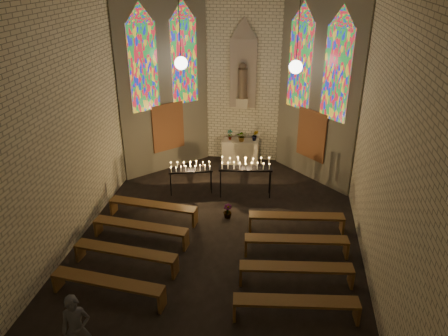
{
  "coord_description": "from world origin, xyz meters",
  "views": [
    {
      "loc": [
        1.74,
        -10.19,
        7.32
      ],
      "look_at": [
        0.05,
        0.86,
        1.98
      ],
      "focal_mm": 35.0,
      "sensor_mm": 36.0,
      "label": 1
    }
  ],
  "objects": [
    {
      "name": "pew_right_3",
      "position": [
        2.2,
        -2.61,
        0.44
      ],
      "size": [
        2.82,
        0.7,
        0.54
      ],
      "rotation": [
        0.0,
        0.0,
        0.11
      ],
      "color": "brown",
      "rests_on": "ground"
    },
    {
      "name": "votive_stand_right",
      "position": [
        0.46,
        2.91,
        1.12
      ],
      "size": [
        1.82,
        0.65,
        1.31
      ],
      "rotation": [
        0.0,
        0.0,
        0.13
      ],
      "color": "black",
      "rests_on": "ground"
    },
    {
      "name": "pew_left_2",
      "position": [
        -2.2,
        -1.41,
        0.44
      ],
      "size": [
        2.82,
        0.7,
        0.54
      ],
      "rotation": [
        0.0,
        0.0,
        -0.11
      ],
      "color": "brown",
      "rests_on": "ground"
    },
    {
      "name": "pew_right_0",
      "position": [
        2.2,
        0.99,
        0.44
      ],
      "size": [
        2.82,
        0.7,
        0.54
      ],
      "rotation": [
        0.0,
        0.0,
        0.11
      ],
      "color": "brown",
      "rests_on": "ground"
    },
    {
      "name": "floor",
      "position": [
        0.0,
        0.0,
        0.0
      ],
      "size": [
        12.0,
        12.0,
        0.0
      ],
      "primitive_type": "plane",
      "color": "black",
      "rests_on": "ground"
    },
    {
      "name": "flower_vase_right",
      "position": [
        0.55,
        5.51,
        1.22
      ],
      "size": [
        0.24,
        0.2,
        0.43
      ],
      "primitive_type": "imported",
      "rotation": [
        0.0,
        0.0,
        0.02
      ],
      "color": "#4C723F",
      "rests_on": "altar"
    },
    {
      "name": "flower_vase_left",
      "position": [
        -0.42,
        5.46,
        1.21
      ],
      "size": [
        0.25,
        0.2,
        0.41
      ],
      "primitive_type": "imported",
      "rotation": [
        0.0,
        0.0,
        -0.25
      ],
      "color": "#4C723F",
      "rests_on": "altar"
    },
    {
      "name": "pew_right_2",
      "position": [
        2.2,
        -1.41,
        0.44
      ],
      "size": [
        2.82,
        0.7,
        0.54
      ],
      "rotation": [
        0.0,
        0.0,
        0.11
      ],
      "color": "brown",
      "rests_on": "ground"
    },
    {
      "name": "pew_left_3",
      "position": [
        -2.2,
        -2.61,
        0.44
      ],
      "size": [
        2.82,
        0.7,
        0.54
      ],
      "rotation": [
        0.0,
        0.0,
        -0.11
      ],
      "color": "brown",
      "rests_on": "ground"
    },
    {
      "name": "flower_vase_center",
      "position": [
        0.06,
        5.36,
        1.21
      ],
      "size": [
        0.39,
        0.34,
        0.42
      ],
      "primitive_type": "imported",
      "rotation": [
        0.0,
        0.0,
        0.02
      ],
      "color": "#4C723F",
      "rests_on": "altar"
    },
    {
      "name": "pew_left_1",
      "position": [
        -2.2,
        -0.21,
        0.44
      ],
      "size": [
        2.82,
        0.7,
        0.54
      ],
      "rotation": [
        0.0,
        0.0,
        -0.11
      ],
      "color": "brown",
      "rests_on": "ground"
    },
    {
      "name": "room",
      "position": [
        -0.0,
        3.37,
        3.72
      ],
      "size": [
        8.22,
        12.43,
        7.0
      ],
      "color": "beige",
      "rests_on": "ground"
    },
    {
      "name": "aisle_flower_pot",
      "position": [
        0.08,
        1.4,
        0.23
      ],
      "size": [
        0.29,
        0.29,
        0.46
      ],
      "primitive_type": "imported",
      "rotation": [
        0.0,
        0.0,
        0.14
      ],
      "color": "#4C723F",
      "rests_on": "ground"
    },
    {
      "name": "altar",
      "position": [
        0.0,
        5.45,
        0.5
      ],
      "size": [
        1.4,
        0.6,
        1.0
      ],
      "primitive_type": "cube",
      "color": "beige",
      "rests_on": "ground"
    },
    {
      "name": "visitor",
      "position": [
        -2.08,
        -4.35,
        0.78
      ],
      "size": [
        0.67,
        0.57,
        1.57
      ],
      "primitive_type": "imported",
      "rotation": [
        0.0,
        0.0,
        0.4
      ],
      "color": "#494A53",
      "rests_on": "ground"
    },
    {
      "name": "votive_stand_left",
      "position": [
        -1.4,
        2.83,
        0.94
      ],
      "size": [
        1.52,
        0.73,
        1.09
      ],
      "rotation": [
        0.0,
        0.0,
        0.27
      ],
      "color": "black",
      "rests_on": "ground"
    },
    {
      "name": "pew_left_0",
      "position": [
        -2.2,
        0.99,
        0.44
      ],
      "size": [
        2.82,
        0.7,
        0.54
      ],
      "rotation": [
        0.0,
        0.0,
        -0.11
      ],
      "color": "brown",
      "rests_on": "ground"
    },
    {
      "name": "pew_right_1",
      "position": [
        2.2,
        -0.21,
        0.44
      ],
      "size": [
        2.82,
        0.7,
        0.54
      ],
      "rotation": [
        0.0,
        0.0,
        0.11
      ],
      "color": "brown",
      "rests_on": "ground"
    }
  ]
}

